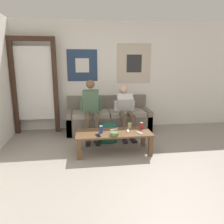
% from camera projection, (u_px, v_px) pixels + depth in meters
% --- Properties ---
extents(ground_plane, '(18.00, 18.00, 0.00)m').
position_uv_depth(ground_plane, '(119.00, 187.00, 2.87)').
color(ground_plane, gray).
extents(wall_back, '(10.00, 0.07, 2.55)m').
position_uv_depth(wall_back, '(100.00, 76.00, 5.27)').
color(wall_back, white).
rests_on(wall_back, ground_plane).
extents(door_frame, '(1.00, 0.10, 2.15)m').
position_uv_depth(door_frame, '(35.00, 81.00, 4.88)').
color(door_frame, '#382319').
rests_on(door_frame, ground_plane).
extents(couch, '(1.92, 0.74, 0.81)m').
position_uv_depth(couch, '(108.00, 119.00, 5.15)').
color(couch, '#70665B').
rests_on(couch, ground_plane).
extents(coffee_table, '(1.35, 0.57, 0.38)m').
position_uv_depth(coffee_table, '(114.00, 135.00, 3.92)').
color(coffee_table, brown).
rests_on(coffee_table, ground_plane).
extents(person_seated_adult, '(0.47, 0.81, 1.24)m').
position_uv_depth(person_seated_adult, '(91.00, 108.00, 4.62)').
color(person_seated_adult, brown).
rests_on(person_seated_adult, ground_plane).
extents(person_seated_teen, '(0.47, 0.92, 1.09)m').
position_uv_depth(person_seated_teen, '(126.00, 109.00, 4.79)').
color(person_seated_teen, brown).
rests_on(person_seated_teen, ground_plane).
extents(backpack, '(0.34, 0.31, 0.36)m').
position_uv_depth(backpack, '(108.00, 133.00, 4.49)').
color(backpack, '#1E5642').
rests_on(backpack, ground_plane).
extents(ceramic_bowl, '(0.15, 0.15, 0.06)m').
position_uv_depth(ceramic_bowl, '(114.00, 133.00, 3.72)').
color(ceramic_bowl, '#607F47').
rests_on(ceramic_bowl, coffee_table).
extents(pillar_candle, '(0.07, 0.07, 0.12)m').
position_uv_depth(pillar_candle, '(130.00, 126.00, 4.12)').
color(pillar_candle, tan).
rests_on(pillar_candle, coffee_table).
extents(drink_can_blue, '(0.07, 0.07, 0.12)m').
position_uv_depth(drink_can_blue, '(101.00, 129.00, 3.86)').
color(drink_can_blue, '#28479E').
rests_on(drink_can_blue, coffee_table).
extents(drink_can_red, '(0.07, 0.07, 0.12)m').
position_uv_depth(drink_can_red, '(141.00, 126.00, 4.08)').
color(drink_can_red, maroon).
rests_on(drink_can_red, coffee_table).
extents(game_controller_near_left, '(0.06, 0.15, 0.03)m').
position_uv_depth(game_controller_near_left, '(128.00, 131.00, 3.93)').
color(game_controller_near_left, white).
rests_on(game_controller_near_left, coffee_table).
extents(game_controller_near_right, '(0.15, 0.08, 0.03)m').
position_uv_depth(game_controller_near_right, '(114.00, 130.00, 4.01)').
color(game_controller_near_right, white).
rests_on(game_controller_near_right, coffee_table).
extents(game_controller_far_center, '(0.09, 0.15, 0.03)m').
position_uv_depth(game_controller_far_center, '(140.00, 133.00, 3.81)').
color(game_controller_far_center, white).
rests_on(game_controller_far_center, coffee_table).
extents(cell_phone, '(0.10, 0.15, 0.01)m').
position_uv_depth(cell_phone, '(98.00, 136.00, 3.70)').
color(cell_phone, black).
rests_on(cell_phone, coffee_table).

